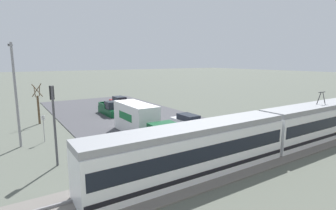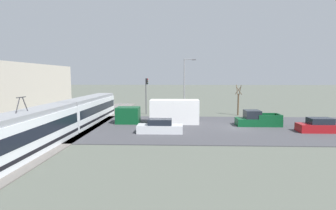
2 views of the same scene
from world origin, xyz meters
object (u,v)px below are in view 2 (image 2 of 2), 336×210
at_px(light_rail_tram, 66,118).
at_px(box_truck, 163,112).
at_px(street_tree, 238,101).
at_px(no_parking_sign, 187,105).
at_px(sedan_car_0, 320,126).
at_px(sedan_car_1, 160,127).
at_px(street_lamp_near_crossing, 185,82).
at_px(traffic_light_pole, 146,91).
at_px(pickup_truck, 257,120).

distance_m(light_rail_tram, box_truck, 11.59).
height_order(street_tree, no_parking_sign, street_tree).
bearing_deg(sedan_car_0, sedan_car_1, 93.48).
distance_m(street_tree, street_lamp_near_crossing, 8.96).
xyz_separation_m(street_lamp_near_crossing, no_parking_sign, (-1.94, -0.18, -3.58)).
bearing_deg(no_parking_sign, sedan_car_0, -133.37).
bearing_deg(sedan_car_1, light_rail_tram, 93.92).
xyz_separation_m(sedan_car_1, traffic_light_pole, (14.11, 3.12, 2.98)).
height_order(pickup_truck, street_lamp_near_crossing, street_lamp_near_crossing).
distance_m(sedan_car_0, no_parking_sign, 18.98).
xyz_separation_m(pickup_truck, sedan_car_1, (-4.48, 11.46, -0.10)).
distance_m(sedan_car_1, street_tree, 17.62).
height_order(light_rail_tram, pickup_truck, light_rail_tram).
height_order(traffic_light_pole, street_tree, traffic_light_pole).
distance_m(sedan_car_0, sedan_car_1, 17.10).
distance_m(light_rail_tram, traffic_light_pole, 16.30).
bearing_deg(street_tree, traffic_light_pole, 87.62).
height_order(light_rail_tram, no_parking_sign, light_rail_tram).
distance_m(light_rail_tram, sedan_car_0, 26.83).
bearing_deg(pickup_truck, street_tree, 1.61).
xyz_separation_m(pickup_truck, traffic_light_pole, (9.63, 14.58, 2.88)).
bearing_deg(pickup_truck, traffic_light_pole, 56.54).
bearing_deg(traffic_light_pole, box_truck, -159.68).
bearing_deg(sedan_car_1, box_truck, -0.16).
distance_m(sedan_car_0, street_tree, 13.86).
bearing_deg(sedan_car_0, pickup_truck, 58.48).
xyz_separation_m(box_truck, pickup_truck, (-1.17, -11.44, -0.68)).
height_order(light_rail_tram, traffic_light_pole, traffic_light_pole).
relative_size(light_rail_tram, pickup_truck, 5.79).
bearing_deg(street_lamp_near_crossing, box_truck, 163.39).
xyz_separation_m(light_rail_tram, street_tree, (14.18, -20.90, 0.49)).
bearing_deg(box_truck, sedan_car_0, -105.12).
relative_size(street_tree, no_parking_sign, 1.92).
bearing_deg(street_lamp_near_crossing, pickup_truck, -144.07).
distance_m(box_truck, sedan_car_1, 5.70).
height_order(pickup_truck, street_tree, street_tree).
bearing_deg(traffic_light_pole, light_rail_tram, 155.99).
height_order(street_lamp_near_crossing, no_parking_sign, street_lamp_near_crossing).
distance_m(street_lamp_near_crossing, no_parking_sign, 4.08).
relative_size(sedan_car_0, traffic_light_pole, 0.80).
bearing_deg(street_lamp_near_crossing, sedan_car_1, 169.02).
distance_m(pickup_truck, no_parking_sign, 12.61).
bearing_deg(box_truck, traffic_light_pole, 20.32).
height_order(sedan_car_1, no_parking_sign, no_parking_sign).
relative_size(sedan_car_1, traffic_light_pole, 0.84).
distance_m(pickup_truck, sedan_car_1, 12.30).
bearing_deg(pickup_truck, light_rail_tram, 103.66).
xyz_separation_m(light_rail_tram, box_truck, (6.31, -9.71, -0.21)).
distance_m(box_truck, sedan_car_0, 17.68).
bearing_deg(no_parking_sign, light_rail_tram, 138.60).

